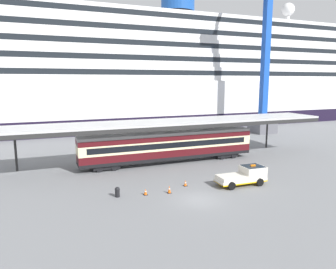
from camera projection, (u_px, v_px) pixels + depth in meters
The scene contains 10 objects.
ground_plane at pixel (199, 200), 28.80m from camera, with size 400.00×400.00×0.00m, color slate.
cruise_ship at pixel (143, 76), 76.61m from camera, with size 153.36×22.88×36.38m.
platform_canopy at pixel (168, 123), 41.45m from camera, with size 45.84×6.18×5.48m.
train_carriage at pixel (169, 146), 41.57m from camera, with size 23.28×2.81×4.11m.
service_truck at pixel (245, 175), 32.99m from camera, with size 5.25×2.35×2.02m.
traffic_cone_near at pixel (145, 192), 30.01m from camera, with size 0.36×0.36×0.61m.
traffic_cone_mid at pixel (185, 183), 32.57m from camera, with size 0.36×0.36×0.61m.
traffic_cone_far at pixel (169, 189), 30.47m from camera, with size 0.36×0.36×0.77m.
dockside_crane at pixel (268, 54), 64.05m from camera, with size 12.78×4.40×54.63m.
quay_bollard at pixel (117, 192), 29.46m from camera, with size 0.48×0.48×0.96m.
Camera 1 is at (-12.85, -24.40, 10.60)m, focal length 34.06 mm.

